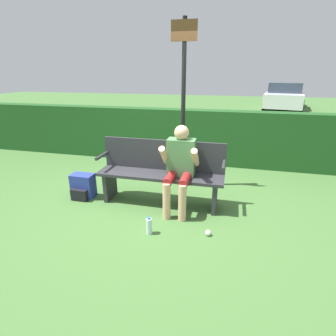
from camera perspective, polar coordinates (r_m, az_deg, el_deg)
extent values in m
plane|color=#426B33|center=(4.15, -1.70, -7.65)|extent=(40.00, 40.00, 0.00)
cube|color=#1E4C1E|center=(5.89, 3.70, 6.94)|extent=(12.00, 0.37, 1.17)
cube|color=#2D2D33|center=(3.95, -1.77, -1.58)|extent=(1.91, 0.43, 0.05)
cube|color=#2D2D33|center=(4.04, -1.08, 2.85)|extent=(1.91, 0.04, 0.48)
cube|color=#2D2D33|center=(4.33, -12.49, -3.61)|extent=(0.06, 0.38, 0.45)
cube|color=#2D2D33|center=(3.93, 10.16, -5.98)|extent=(0.06, 0.38, 0.45)
cylinder|color=#2D2D33|center=(4.20, -14.16, 2.66)|extent=(0.05, 0.38, 0.05)
cylinder|color=#2D2D33|center=(3.74, 12.07, 0.65)|extent=(0.05, 0.38, 0.05)
cube|color=#4C7F4C|center=(3.82, 2.89, 2.33)|extent=(0.40, 0.22, 0.54)
sphere|color=#DBA884|center=(3.72, 2.99, 7.70)|extent=(0.21, 0.21, 0.21)
cylinder|color=maroon|center=(3.72, 0.51, -2.08)|extent=(0.13, 0.45, 0.13)
cylinder|color=maroon|center=(3.68, 3.85, -2.38)|extent=(0.13, 0.45, 0.13)
cylinder|color=#DBA884|center=(3.63, -0.31, -7.23)|extent=(0.11, 0.11, 0.53)
cylinder|color=#DBA884|center=(3.59, 3.12, -7.60)|extent=(0.11, 0.11, 0.53)
cylinder|color=#DBA884|center=(3.73, -0.85, 2.81)|extent=(0.09, 0.33, 0.33)
cylinder|color=#DBA884|center=(3.64, 5.94, 2.30)|extent=(0.09, 0.33, 0.33)
cube|color=#283893|center=(4.48, -17.96, -3.68)|extent=(0.36, 0.21, 0.39)
cube|color=black|center=(4.41, -18.78, -5.57)|extent=(0.27, 0.08, 0.18)
cylinder|color=silver|center=(3.40, -4.12, -12.52)|extent=(0.08, 0.08, 0.21)
cylinder|color=#2D66B2|center=(3.33, -4.17, -10.84)|extent=(0.04, 0.04, 0.02)
cylinder|color=black|center=(4.41, 3.32, 12.57)|extent=(0.07, 0.07, 2.71)
cube|color=brown|center=(4.36, 3.54, 27.73)|extent=(0.40, 0.02, 0.29)
cube|color=silver|center=(16.29, 23.90, 13.67)|extent=(2.61, 4.64, 0.68)
cube|color=#333D4C|center=(16.25, 24.21, 15.75)|extent=(1.98, 2.36, 0.51)
cylinder|color=black|center=(17.70, 21.02, 13.74)|extent=(0.29, 0.66, 0.64)
cylinder|color=black|center=(17.67, 26.83, 12.93)|extent=(0.29, 0.66, 0.64)
cylinder|color=black|center=(15.00, 20.22, 12.88)|extent=(0.29, 0.66, 0.64)
cylinder|color=black|center=(14.98, 27.06, 11.93)|extent=(0.29, 0.66, 0.64)
sphere|color=silver|center=(3.42, 8.74, -13.78)|extent=(0.07, 0.07, 0.07)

